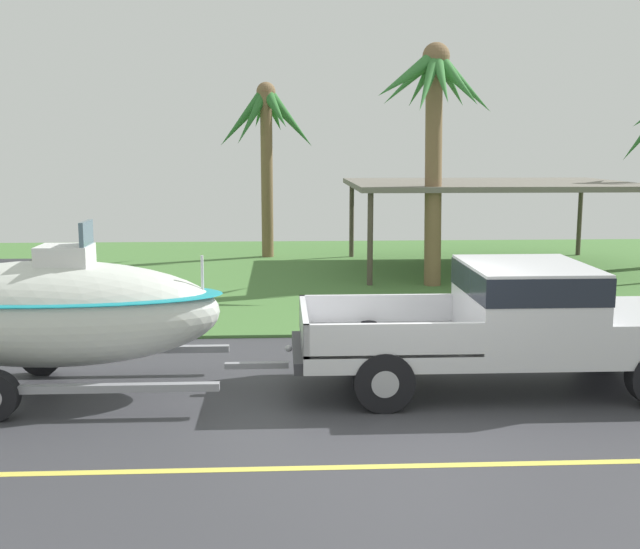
% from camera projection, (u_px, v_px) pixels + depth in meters
% --- Properties ---
extents(ground, '(36.00, 22.00, 0.11)m').
position_uv_depth(ground, '(347.00, 292.00, 18.48)').
color(ground, '#38383D').
extents(pickup_truck_towing, '(5.80, 2.10, 1.80)m').
position_uv_depth(pickup_truck_towing, '(522.00, 319.00, 11.03)').
color(pickup_truck_towing, silver).
rests_on(pickup_truck_towing, ground).
extents(boat_on_trailer, '(5.88, 2.25, 2.43)m').
position_uv_depth(boat_on_trailer, '(49.00, 313.00, 10.67)').
color(boat_on_trailer, gray).
rests_on(boat_on_trailer, ground).
extents(carport_awning, '(7.63, 5.48, 2.46)m').
position_uv_depth(carport_awning, '(489.00, 186.00, 21.35)').
color(carport_awning, '#4C4238').
rests_on(carport_awning, ground).
extents(palm_tree_mid, '(3.11, 2.54, 5.32)m').
position_uv_depth(palm_tree_mid, '(267.00, 129.00, 23.21)').
color(palm_tree_mid, brown).
rests_on(palm_tree_mid, ground).
extents(palm_tree_far_left, '(3.22, 3.18, 5.87)m').
position_uv_depth(palm_tree_far_left, '(435.00, 107.00, 18.53)').
color(palm_tree_far_left, brown).
rests_on(palm_tree_far_left, ground).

